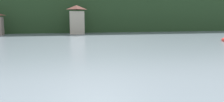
% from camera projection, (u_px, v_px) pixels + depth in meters
% --- Properties ---
extents(wooded_hillside, '(352.00, 59.79, 35.60)m').
position_uv_depth(wooded_hillside, '(117.00, 17.00, 123.57)').
color(wooded_hillside, '#264223').
rests_on(wooded_hillside, ground_plane).
extents(shore_building_central, '(5.52, 4.70, 10.59)m').
position_uv_depth(shore_building_central, '(77.00, 20.00, 79.81)').
color(shore_building_central, '#BCB29E').
rests_on(shore_building_central, ground_plane).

